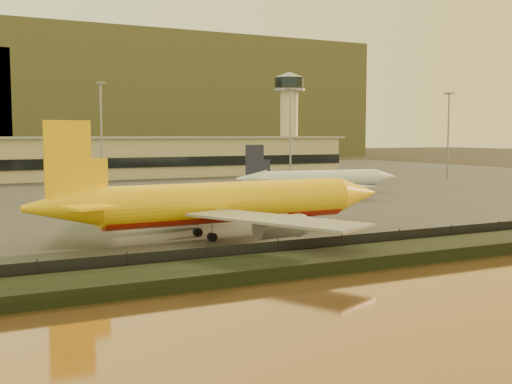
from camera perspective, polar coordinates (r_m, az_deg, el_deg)
ground at (r=85.42m, az=5.98°, el=-3.95°), size 900.00×900.00×0.00m
embankment at (r=71.84m, az=13.40°, el=-5.23°), size 320.00×7.00×1.40m
tarmac at (r=172.52m, az=-11.42°, el=0.60°), size 320.00×220.00×0.20m
perimeter_fence at (r=74.78m, az=11.42°, el=-4.32°), size 300.00×0.05×2.20m
terminal_building at (r=198.94m, az=-17.86°, el=2.81°), size 202.00×25.00×12.60m
control_tower at (r=232.83m, az=2.96°, el=7.15°), size 11.20×11.20×35.50m
apron_light_masts at (r=157.99m, az=-4.28°, el=5.94°), size 152.20×12.20×25.40m
dhl_cargo_jet at (r=82.62m, az=-2.91°, el=-1.00°), size 49.67×48.73×14.86m
white_narrowbody_jet at (r=143.11m, az=5.65°, el=1.13°), size 38.50×37.21×11.07m
gse_vehicle_yellow at (r=116.58m, az=6.92°, el=-1.00°), size 4.19×2.73×1.74m
gse_vehicle_white at (r=105.01m, az=-9.96°, el=-1.75°), size 3.86×2.66×1.59m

